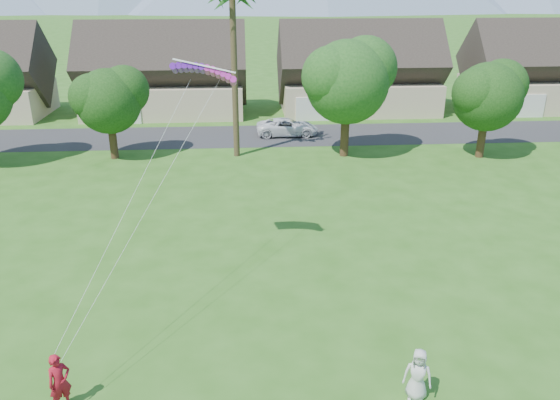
{
  "coord_description": "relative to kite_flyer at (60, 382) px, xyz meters",
  "views": [
    {
      "loc": [
        -1.39,
        -10.77,
        12.2
      ],
      "look_at": [
        0.0,
        10.0,
        3.8
      ],
      "focal_mm": 35.0,
      "sensor_mm": 36.0,
      "label": 1
    }
  ],
  "objects": [
    {
      "name": "street",
      "position": [
        7.15,
        31.17,
        -0.95
      ],
      "size": [
        90.0,
        7.0,
        0.01
      ],
      "primitive_type": "cube",
      "color": "#2D2D30",
      "rests_on": "ground"
    },
    {
      "name": "kite_flyer",
      "position": [
        0.0,
        0.0,
        0.0
      ],
      "size": [
        0.82,
        0.8,
        1.9
      ],
      "primitive_type": "imported",
      "rotation": [
        0.0,
        0.0,
        0.71
      ],
      "color": "#A61223",
      "rests_on": "ground"
    },
    {
      "name": "watcher",
      "position": [
        10.91,
        -0.34,
        -0.05
      ],
      "size": [
        1.02,
        0.84,
        1.8
      ],
      "primitive_type": "imported",
      "rotation": [
        0.0,
        0.0,
        -0.35
      ],
      "color": "silver",
      "rests_on": "ground"
    },
    {
      "name": "parked_car",
      "position": [
        9.37,
        31.17,
        -0.23
      ],
      "size": [
        5.2,
        2.44,
        1.44
      ],
      "primitive_type": "imported",
      "rotation": [
        0.0,
        0.0,
        1.58
      ],
      "color": "white",
      "rests_on": "ground"
    },
    {
      "name": "houses_row",
      "position": [
        7.64,
        40.17,
        2.49
      ],
      "size": [
        72.75,
        8.19,
        8.86
      ],
      "color": "beige",
      "rests_on": "ground"
    },
    {
      "name": "tree_row",
      "position": [
        6.0,
        25.09,
        3.94
      ],
      "size": [
        62.27,
        6.67,
        8.45
      ],
      "color": "#47301C",
      "rests_on": "ground"
    },
    {
      "name": "parafoil_kite",
      "position": [
        4.22,
        9.06,
        7.9
      ],
      "size": [
        2.69,
        1.08,
        0.5
      ],
      "rotation": [
        0.0,
        0.0,
        -0.06
      ],
      "color": "#6016A9",
      "rests_on": "ground"
    }
  ]
}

